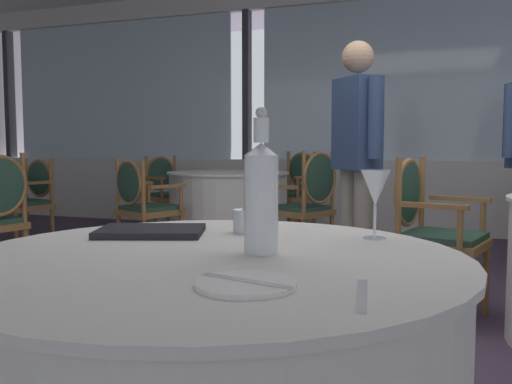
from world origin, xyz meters
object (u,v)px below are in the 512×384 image
Objects in this scene: water_bottle at (261,194)px; dining_chair_2_2 at (167,188)px; diner_person_0 at (356,149)px; dining_chair_0_3 at (429,223)px; wine_glass at (375,189)px; dining_chair_2_3 at (142,201)px; menu_book at (151,231)px; side_plate at (246,284)px; dining_chair_2_0 at (309,197)px; dining_chair_2_1 at (295,186)px; dining_chair_1_3 at (28,196)px; water_tumbler at (246,221)px.

dining_chair_2_2 is at bearing 121.30° from water_bottle.
dining_chair_0_3 is at bearing 96.49° from diner_person_0.
dining_chair_2_2 is (-2.89, 4.06, -0.36)m from wine_glass.
diner_person_0 is at bearing -76.09° from dining_chair_2_3.
wine_glass is 0.64× the size of menu_book.
side_plate is at bearing -63.67° from menu_book.
dining_chair_2_3 is at bearing 131.65° from wine_glass.
dining_chair_2_0 reaches higher than dining_chair_2_3.
dining_chair_2_1 is 2.56m from diner_person_0.
diner_person_0 is at bearing 94.61° from dining_chair_1_3.
water_bottle is 0.37× the size of dining_chair_0_3.
menu_book is 0.31× the size of dining_chair_2_0.
dining_chair_1_3 is at bearing 117.72° from menu_book.
water_tumbler is at bearing 62.81° from dining_chair_1_3.
water_bottle is 0.36× the size of dining_chair_2_0.
water_tumbler is 4.73m from dining_chair_2_1.
dining_chair_2_3 is (-2.22, 3.30, -0.23)m from side_plate.
water_tumbler is at bearing 125.56° from dining_chair_2_0.
dining_chair_0_3 is (0.24, 2.45, -0.20)m from side_plate.
dining_chair_2_3 is 0.52× the size of diner_person_0.
diner_person_0 is at bearing 94.18° from water_bottle.
dining_chair_2_2 reaches higher than dining_chair_1_3.
wine_glass is 4.83m from dining_chair_2_1.
wine_glass reaches higher than water_tumbler.
side_plate is 0.21× the size of dining_chair_2_2.
water_tumbler is 4.34m from dining_chair_1_3.
dining_chair_0_3 is (0.09, 1.83, -0.33)m from wine_glass.
water_tumbler is at bearing -88.32° from dining_chair_0_3.
dining_chair_1_3 is at bearing -49.12° from diner_person_0.
water_tumbler is 0.28m from menu_book.
dining_chair_1_3 is at bearing -25.74° from dining_chair_2_1.
dining_chair_2_0 is 1.08× the size of dining_chair_2_3.
water_bottle is 3.58m from dining_chair_2_0.
water_bottle is 1.82× the size of wine_glass.
menu_book is (-0.63, -0.15, -0.13)m from wine_glass.
diner_person_0 is at bearing -10.74° from dining_chair_2_2.
dining_chair_2_1 reaches higher than dining_chair_0_3.
side_plate is 0.11× the size of diner_person_0.
side_plate is 0.63× the size of menu_book.
dining_chair_2_1 is (-1.12, 4.59, -0.23)m from water_tumbler.
dining_chair_2_0 reaches higher than side_plate.
dining_chair_1_3 is 0.99× the size of dining_chair_2_3.
water_bottle is at bearing -62.66° from water_tumbler.
dining_chair_0_3 is at bearing 88.87° from dining_chair_1_3.
dining_chair_2_0 reaches higher than wine_glass.
water_bottle is 0.39× the size of dining_chair_2_2.
water_bottle reaches higher than dining_chair_1_3.
dining_chair_2_1 is 1.06× the size of dining_chair_2_3.
water_bottle is 4.65m from dining_chair_1_3.
dining_chair_2_2 reaches higher than menu_book.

